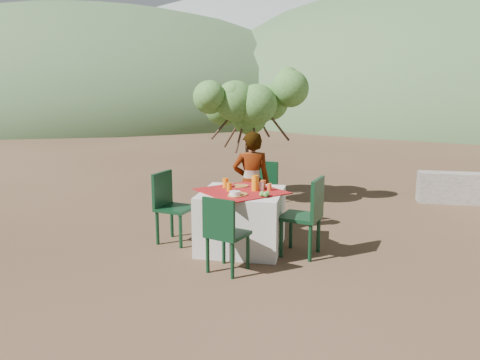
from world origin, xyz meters
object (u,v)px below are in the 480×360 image
(chair_right, at_px, (307,213))
(person, at_px, (251,183))
(juice_pitcher, at_px, (255,183))
(shrub_tree, at_px, (253,111))
(chair_near, at_px, (224,231))
(table, at_px, (241,220))
(chair_left, at_px, (170,204))
(chair_far, at_px, (260,191))

(chair_right, xyz_separation_m, person, (-0.83, 0.77, 0.19))
(juice_pitcher, bearing_deg, shrub_tree, 100.31)
(chair_near, height_order, person, person)
(table, height_order, juice_pitcher, juice_pitcher)
(chair_near, distance_m, chair_right, 1.15)
(table, xyz_separation_m, person, (0.01, 0.66, 0.35))
(chair_left, distance_m, shrub_tree, 2.72)
(chair_left, height_order, juice_pitcher, juice_pitcher)
(person, bearing_deg, chair_far, -118.55)
(person, bearing_deg, chair_left, 15.19)
(juice_pitcher, bearing_deg, person, 104.16)
(chair_far, relative_size, chair_left, 1.03)
(chair_near, bearing_deg, juice_pitcher, -82.40)
(chair_left, distance_m, juice_pitcher, 1.20)
(chair_far, xyz_separation_m, juice_pitcher, (0.08, -0.96, 0.32))
(chair_near, bearing_deg, chair_left, -23.95)
(person, bearing_deg, shrub_tree, -96.30)
(chair_near, distance_m, juice_pitcher, 0.98)
(table, bearing_deg, person, 88.93)
(person, height_order, juice_pitcher, person)
(chair_right, height_order, shrub_tree, shrub_tree)
(chair_right, distance_m, shrub_tree, 3.00)
(table, distance_m, chair_far, 1.01)
(chair_left, bearing_deg, chair_right, -83.18)
(person, height_order, shrub_tree, shrub_tree)
(chair_far, bearing_deg, table, -82.98)
(chair_left, height_order, shrub_tree, shrub_tree)
(table, height_order, person, person)
(juice_pitcher, bearing_deg, chair_near, -102.53)
(chair_right, bearing_deg, chair_far, -132.40)
(table, distance_m, shrub_tree, 2.76)
(chair_near, height_order, juice_pitcher, juice_pitcher)
(person, distance_m, shrub_tree, 2.03)
(table, height_order, chair_right, chair_right)
(chair_far, relative_size, chair_near, 1.11)
(chair_right, xyz_separation_m, juice_pitcher, (-0.67, 0.14, 0.32))
(chair_far, xyz_separation_m, person, (-0.08, -0.33, 0.19))
(shrub_tree, bearing_deg, chair_right, -66.53)
(chair_far, relative_size, shrub_tree, 0.47)
(table, height_order, chair_left, chair_left)
(person, relative_size, shrub_tree, 0.70)
(chair_left, bearing_deg, table, -81.54)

